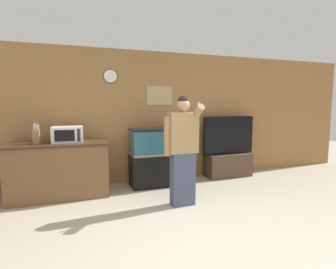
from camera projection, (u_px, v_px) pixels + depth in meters
name	position (u px, v px, depth m)	size (l,w,h in m)	color
ground_plane	(209.00, 250.00, 2.81)	(18.00, 18.00, 0.00)	#B2A893
wall_back_paneled	(145.00, 117.00, 5.26)	(10.00, 0.08, 2.60)	olive
counter_island	(59.00, 170.00, 4.38)	(1.60, 0.67, 0.92)	brown
microwave	(68.00, 134.00, 4.41)	(0.49, 0.39, 0.26)	white
knife_block	(36.00, 136.00, 4.20)	(0.10, 0.11, 0.34)	olive
aquarium_on_stand	(160.00, 157.00, 5.05)	(1.16, 0.48, 1.10)	black
tv_on_stand	(228.00, 159.00, 5.67)	(1.20, 0.40, 1.30)	#4C3828
person_standing	(182.00, 149.00, 4.00)	(0.53, 0.40, 1.69)	#424C66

